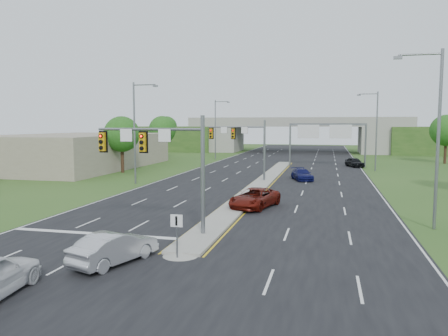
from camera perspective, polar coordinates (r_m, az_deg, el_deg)
ground at (r=25.74m, az=-2.74°, el=-8.88°), size 240.00×240.00×0.00m
road at (r=59.68m, az=6.62°, el=-0.56°), size 24.00×160.00×0.02m
median at (r=47.86m, az=4.92°, el=-1.98°), size 2.00×54.00×0.16m
median_nose at (r=22.04m, az=-5.68°, el=-11.14°), size 2.00×2.00×0.16m
lane_markings at (r=53.76m, az=5.22°, el=-1.22°), size 23.72×160.00×0.01m
signal_mast_near at (r=25.62m, az=-7.71°, el=1.73°), size 6.62×0.60×7.00m
signal_mast_far at (r=49.74m, az=2.71°, el=3.68°), size 6.62×0.60×7.00m
keep_right_sign at (r=21.19m, az=-6.19°, el=-7.87°), size 0.60×0.13×2.20m
sign_gantry at (r=68.86m, az=13.20°, el=4.52°), size 11.58×0.44×6.67m
overpass at (r=104.20m, az=9.58°, el=4.01°), size 80.00×14.00×8.10m
lightpole_l_mid at (r=48.36m, az=-11.40°, el=5.15°), size 2.85×0.25×11.00m
lightpole_l_far at (r=81.48m, az=-1.01°, el=5.44°), size 2.85×0.25×11.00m
lightpole_r_near at (r=29.62m, az=25.86°, el=4.41°), size 2.85×0.25×11.00m
lightpole_r_far at (r=64.24m, az=19.13°, el=5.05°), size 2.85×0.25×11.00m
tree_l_near at (r=60.29m, az=-13.20°, el=4.31°), size 4.80×4.80×7.60m
tree_l_mid at (r=84.78m, az=-8.06°, el=4.99°), size 5.20×5.20×8.12m
tree_r_mid at (r=81.20m, az=27.04°, el=4.39°), size 5.20×5.20×8.12m
tree_back_a at (r=126.20m, az=-7.52°, el=5.36°), size 6.00×6.00×8.85m
tree_back_b at (r=121.92m, az=-1.33°, el=5.24°), size 5.60×5.60×8.32m
tree_back_c at (r=119.16m, az=21.69°, el=4.83°), size 5.60×5.60×8.32m
commercial_building at (r=69.66m, az=-18.69°, el=2.13°), size 18.00×30.00×5.00m
car_silver at (r=21.28m, az=-14.12°, el=-10.05°), size 2.93×4.77×1.48m
car_far_a at (r=34.15m, az=4.03°, el=-3.93°), size 3.83×5.87×1.50m
car_far_b at (r=51.65m, az=10.15°, el=-0.83°), size 3.15×4.91×1.32m
car_far_c at (r=69.62m, az=16.68°, el=0.73°), size 3.08×4.57×1.44m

